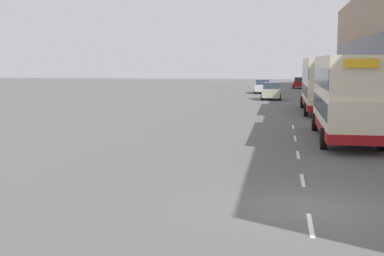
% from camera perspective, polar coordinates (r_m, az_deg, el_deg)
% --- Properties ---
extents(ground_plane, '(220.00, 220.00, 0.00)m').
position_cam_1_polar(ground_plane, '(15.28, 12.21, -8.32)').
color(ground_plane, '#5B595B').
extents(pavement, '(5.00, 93.00, 0.14)m').
position_cam_1_polar(pavement, '(53.87, 17.22, 2.58)').
color(pavement, gray).
rests_on(pavement, ground_plane).
extents(lane_mark_0, '(0.12, 2.00, 0.01)m').
position_cam_1_polar(lane_mark_0, '(13.74, 12.53, -10.07)').
color(lane_mark_0, silver).
rests_on(lane_mark_0, ground_plane).
extents(lane_mark_1, '(0.12, 2.00, 0.01)m').
position_cam_1_polar(lane_mark_1, '(18.65, 11.71, -5.48)').
color(lane_mark_1, silver).
rests_on(lane_mark_1, ground_plane).
extents(lane_mark_2, '(0.12, 2.00, 0.01)m').
position_cam_1_polar(lane_mark_2, '(23.63, 11.24, -2.82)').
color(lane_mark_2, silver).
rests_on(lane_mark_2, ground_plane).
extents(lane_mark_3, '(0.12, 2.00, 0.01)m').
position_cam_1_polar(lane_mark_3, '(28.65, 10.94, -1.08)').
color(lane_mark_3, silver).
rests_on(lane_mark_3, ground_plane).
extents(lane_mark_4, '(0.12, 2.00, 0.01)m').
position_cam_1_polar(lane_mark_4, '(33.69, 10.73, 0.13)').
color(lane_mark_4, silver).
rests_on(lane_mark_4, ground_plane).
extents(double_decker_bus_near, '(2.85, 10.50, 4.30)m').
position_cam_1_polar(double_decker_bus_near, '(28.53, 16.03, 3.34)').
color(double_decker_bus_near, beige).
rests_on(double_decker_bus_near, ground_plane).
extents(double_decker_bus_ahead, '(2.85, 11.30, 4.30)m').
position_cam_1_polar(double_decker_bus_ahead, '(43.80, 13.59, 4.63)').
color(double_decker_bus_ahead, beige).
rests_on(double_decker_bus_ahead, ground_plane).
extents(car_0, '(1.96, 4.01, 1.69)m').
position_cam_1_polar(car_0, '(70.08, 12.55, 4.33)').
color(car_0, '#4C5156').
rests_on(car_0, ground_plane).
extents(car_1, '(2.03, 4.59, 1.73)m').
position_cam_1_polar(car_1, '(68.97, 7.53, 4.41)').
color(car_1, silver).
rests_on(car_1, ground_plane).
extents(car_2, '(2.09, 3.88, 1.82)m').
position_cam_1_polar(car_2, '(57.42, 8.45, 3.90)').
color(car_2, '#B7B799').
rests_on(car_2, ground_plane).
extents(car_3, '(1.95, 4.55, 1.67)m').
position_cam_1_polar(car_3, '(82.64, 11.40, 4.75)').
color(car_3, maroon).
rests_on(car_3, ground_plane).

